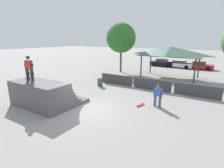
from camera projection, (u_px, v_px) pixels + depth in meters
ground_plane at (88, 110)px, 12.00m from camera, size 160.00×160.00×0.00m
quarter_pipe_ramp at (44, 95)px, 12.78m from camera, size 4.56×3.77×1.83m
skater_on_deck at (29, 66)px, 12.49m from camera, size 0.77×0.39×1.79m
skateboard_on_deck at (28, 78)px, 13.19m from camera, size 0.79×0.42×0.09m
bystander_walking at (158, 95)px, 12.47m from camera, size 0.66×0.22×1.64m
skateboard_on_ground at (140, 105)px, 12.84m from camera, size 0.38×0.88×0.09m
barrier_fence at (152, 84)px, 16.75m from camera, size 11.64×0.12×1.05m
pavilion_shelter at (171, 51)px, 21.60m from camera, size 7.41×4.02×3.87m
tree_far_back at (121, 38)px, 24.99m from camera, size 4.23×4.23×7.02m
trash_bin at (100, 82)px, 18.06m from camera, size 0.52×0.52×0.85m
parked_car_black at (162, 63)px, 31.27m from camera, size 4.13×1.73×1.27m
parked_car_white at (180, 64)px, 29.61m from camera, size 4.33×2.02×1.27m
parked_car_red at (200, 66)px, 28.13m from camera, size 4.09×1.72×1.27m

